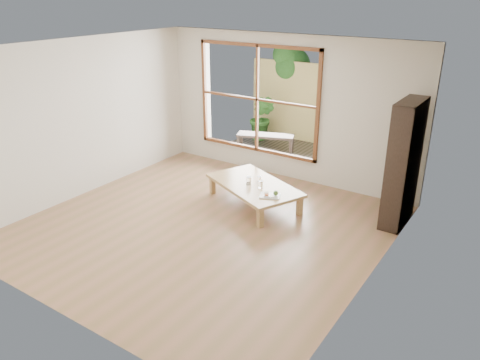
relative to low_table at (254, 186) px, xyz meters
The scene contains 15 objects.
ground 1.13m from the low_table, 99.73° to the right, with size 5.00×5.00×0.00m, color #9E6E4F.
low_table is the anchor object (origin of this frame).
floor_cushion 1.21m from the low_table, 128.43° to the left, with size 0.51×0.51×0.07m, color white.
bookshelf 2.33m from the low_table, 17.31° to the left, with size 0.30×0.84×1.88m, color #30211A.
glass_tall 0.15m from the low_table, 127.96° to the right, with size 0.07×0.07×0.14m, color silver.
glass_mid 0.21m from the low_table, 25.25° to the right, with size 0.08×0.08×0.11m, color silver.
glass_short 0.16m from the low_table, 84.11° to the left, with size 0.06×0.06×0.08m, color silver.
glass_small 0.14m from the low_table, 167.19° to the left, with size 0.07×0.07×0.08m, color silver.
food_tray 0.56m from the low_table, 30.01° to the right, with size 0.37×0.32×0.10m.
deck 2.63m from the low_table, 107.51° to the left, with size 2.80×2.00×0.05m, color #382F29.
garden_bench 2.60m from the low_table, 116.72° to the left, with size 1.25×0.75×0.38m.
bamboo_fence 3.62m from the low_table, 102.68° to the left, with size 2.80×0.06×1.80m, color tan.
shrub_right 3.33m from the low_table, 87.20° to the left, with size 0.82×0.71×0.91m, color #275F23.
shrub_left 3.46m from the low_table, 119.10° to the left, with size 0.58×0.47×1.05m, color #275F23.
garden_tree 4.27m from the low_table, 111.11° to the left, with size 1.04×0.85×2.22m.
Camera 1 is at (3.89, -4.89, 3.33)m, focal length 35.00 mm.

